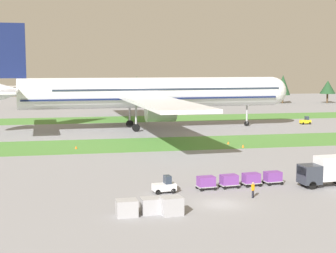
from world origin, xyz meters
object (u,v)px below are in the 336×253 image
object	(u,v)px
cargo_dolly_third	(251,178)
pushback_tractor	(306,121)
uld_container_0	(127,208)
uld_container_2	(172,206)
baggage_tug	(165,186)
catering_truck	(328,170)
cargo_dolly_second	(229,180)
taxiway_marker_1	(228,143)
uld_container_1	(151,205)
cargo_dolly_fourth	(273,177)
airliner	(142,93)
cargo_dolly_lead	(206,182)
ground_crew_marshaller	(253,189)
taxiway_marker_2	(76,147)
taxiway_marker_0	(243,146)

from	to	relation	value
cargo_dolly_third	pushback_tractor	distance (m)	69.87
uld_container_0	uld_container_2	size ratio (longest dim) A/B	1.00
baggage_tug	catering_truck	world-z (taller)	catering_truck
cargo_dolly_second	uld_container_2	distance (m)	12.92
catering_truck	taxiway_marker_1	xyz separation A→B (m)	(-1.09, 34.18, -1.71)
uld_container_1	uld_container_2	xyz separation A→B (m)	(1.82, -0.88, 0.11)
cargo_dolly_fourth	uld_container_0	world-z (taller)	uld_container_0
airliner	pushback_tractor	size ratio (longest dim) A/B	32.56
cargo_dolly_lead	cargo_dolly_second	distance (m)	2.90
cargo_dolly_lead	cargo_dolly_third	world-z (taller)	same
cargo_dolly_second	catering_truck	bearing A→B (deg)	-103.78
cargo_dolly_lead	uld_container_1	world-z (taller)	cargo_dolly_lead
airliner	cargo_dolly_third	xyz separation A→B (m)	(4.29, -57.60, -7.42)
cargo_dolly_second	baggage_tug	bearing A→B (deg)	90.00
ground_crew_marshaller	taxiway_marker_1	world-z (taller)	ground_crew_marshaller
cargo_dolly_second	pushback_tractor	world-z (taller)	pushback_tractor
ground_crew_marshaller	cargo_dolly_second	bearing A→B (deg)	-132.42
ground_crew_marshaller	uld_container_1	world-z (taller)	ground_crew_marshaller
uld_container_1	pushback_tractor	bearing A→B (deg)	53.62
baggage_tug	taxiway_marker_2	bearing A→B (deg)	8.59
catering_truck	taxiway_marker_0	distance (m)	29.81
cargo_dolly_fourth	uld_container_2	xyz separation A→B (m)	(-14.63, -10.05, -0.04)
cargo_dolly_fourth	catering_truck	size ratio (longest dim) A/B	0.33
cargo_dolly_fourth	airliner	bearing A→B (deg)	0.61
pushback_tractor	taxiway_marker_1	distance (m)	39.61
uld_container_0	catering_truck	bearing A→B (deg)	16.78
ground_crew_marshaller	taxiway_marker_0	world-z (taller)	ground_crew_marshaller
baggage_tug	taxiway_marker_0	xyz separation A→B (m)	(19.83, 29.16, -0.53)
cargo_dolly_lead	pushback_tractor	xyz separation A→B (m)	(42.49, 60.09, -0.10)
cargo_dolly_fourth	catering_truck	xyz separation A→B (m)	(6.03, -2.16, 1.03)
uld_container_1	taxiway_marker_0	world-z (taller)	uld_container_1
baggage_tug	catering_truck	bearing A→B (deg)	-98.28
cargo_dolly_third	uld_container_0	bearing A→B (deg)	113.72
ground_crew_marshaller	uld_container_0	xyz separation A→B (m)	(-14.24, -4.08, -0.15)
uld_container_0	taxiway_marker_0	size ratio (longest dim) A/B	3.58
cargo_dolly_lead	taxiway_marker_2	world-z (taller)	cargo_dolly_lead
cargo_dolly_third	uld_container_1	world-z (taller)	cargo_dolly_third
cargo_dolly_fourth	uld_container_2	world-z (taller)	uld_container_2
cargo_dolly_third	uld_container_2	size ratio (longest dim) A/B	1.18
baggage_tug	cargo_dolly_second	world-z (taller)	baggage_tug
pushback_tractor	uld_container_1	bearing A→B (deg)	141.05
baggage_tug	uld_container_1	bearing A→B (deg)	153.12
catering_truck	baggage_tug	bearing A→B (deg)	84.03
uld_container_2	taxiway_marker_2	world-z (taller)	uld_container_2
uld_container_2	taxiway_marker_0	size ratio (longest dim) A/B	3.58
cargo_dolly_fourth	taxiway_marker_1	world-z (taller)	cargo_dolly_fourth
uld_container_0	taxiway_marker_2	distance (m)	41.83
pushback_tractor	taxiway_marker_2	bearing A→B (deg)	113.07
airliner	taxiway_marker_2	world-z (taller)	airliner
uld_container_0	cargo_dolly_third	bearing A→B (deg)	30.25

